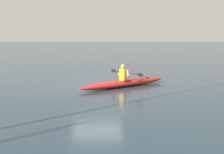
% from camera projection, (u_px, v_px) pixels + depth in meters
% --- Properties ---
extents(ground_plane, '(160.00, 160.00, 0.00)m').
position_uv_depth(ground_plane, '(97.00, 84.00, 15.28)').
color(ground_plane, '#233847').
extents(kayak, '(4.41, 3.42, 0.31)m').
position_uv_depth(kayak, '(124.00, 83.00, 14.43)').
color(kayak, red).
rests_on(kayak, ground).
extents(kayaker, '(1.43, 1.96, 0.76)m').
position_uv_depth(kayaker, '(123.00, 73.00, 14.32)').
color(kayaker, yellow).
rests_on(kayaker, kayak).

